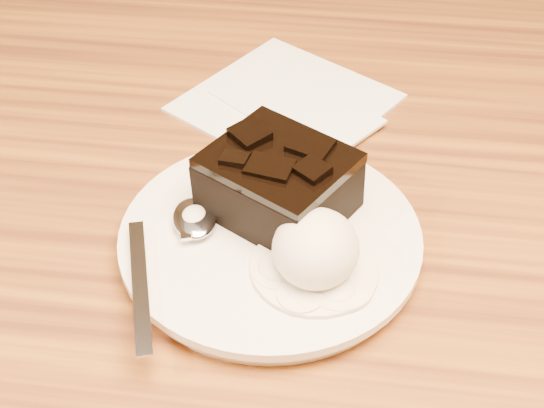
# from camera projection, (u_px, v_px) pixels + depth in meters

# --- Properties ---
(plate) EXTENTS (0.23, 0.23, 0.02)m
(plate) POSITION_uv_depth(u_px,v_px,m) (270.00, 242.00, 0.62)
(plate) COLOR white
(plate) RESTS_ON dining_table
(brownie) EXTENTS (0.13, 0.13, 0.05)m
(brownie) POSITION_uv_depth(u_px,v_px,m) (278.00, 186.00, 0.61)
(brownie) COLOR black
(brownie) RESTS_ON plate
(ice_cream_scoop) EXTENTS (0.06, 0.07, 0.05)m
(ice_cream_scoop) POSITION_uv_depth(u_px,v_px,m) (316.00, 248.00, 0.57)
(ice_cream_scoop) COLOR white
(ice_cream_scoop) RESTS_ON plate
(melt_puddle) EXTENTS (0.09, 0.09, 0.00)m
(melt_puddle) POSITION_uv_depth(u_px,v_px,m) (315.00, 268.00, 0.58)
(melt_puddle) COLOR silver
(melt_puddle) RESTS_ON plate
(spoon) EXTENTS (0.09, 0.19, 0.01)m
(spoon) POSITION_uv_depth(u_px,v_px,m) (194.00, 220.00, 0.61)
(spoon) COLOR silver
(spoon) RESTS_ON plate
(napkin) EXTENTS (0.23, 0.23, 0.01)m
(napkin) POSITION_uv_depth(u_px,v_px,m) (286.00, 101.00, 0.77)
(napkin) COLOR white
(napkin) RESTS_ON dining_table
(crumb_a) EXTENTS (0.01, 0.01, 0.00)m
(crumb_a) POSITION_uv_depth(u_px,v_px,m) (237.00, 228.00, 0.61)
(crumb_a) COLOR black
(crumb_a) RESTS_ON plate
(crumb_b) EXTENTS (0.01, 0.01, 0.00)m
(crumb_b) POSITION_uv_depth(u_px,v_px,m) (345.00, 260.00, 0.59)
(crumb_b) COLOR black
(crumb_b) RESTS_ON plate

